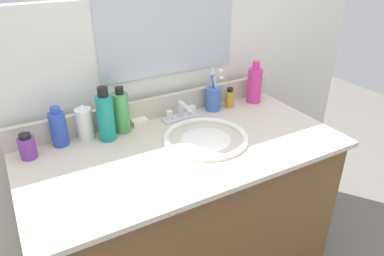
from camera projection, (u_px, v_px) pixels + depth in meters
The scene contains 16 objects.
vanity_cabinet at pixel (186, 231), 1.52m from camera, with size 1.12×0.54×0.79m, color brown.
countertop at pixel (185, 149), 1.33m from camera, with size 1.17×0.58×0.02m, color beige.
backsplash at pixel (154, 108), 1.52m from camera, with size 1.17×0.02×0.09m, color beige.
back_wall at pixel (150, 144), 1.66m from camera, with size 2.27×0.04×1.30m, color silver.
mirror_panel at pixel (168, 4), 1.40m from camera, with size 0.60×0.01×0.56m, color #B2BCC6.
sink_basin at pixel (206, 146), 1.39m from camera, with size 0.33×0.33×0.11m.
faucet at pixel (182, 113), 1.51m from camera, with size 0.16×0.10×0.08m.
bottle_lotion_white at pixel (85, 123), 1.35m from camera, with size 0.06×0.06×0.14m.
bottle_soap_pink at pixel (254, 84), 1.65m from camera, with size 0.07×0.07×0.19m.
bottle_cream_purple at pixel (27, 147), 1.24m from camera, with size 0.06×0.06×0.09m.
bottle_shampoo_blue at pixel (58, 128), 1.30m from camera, with size 0.06×0.06×0.15m.
bottle_oil_amber at pixel (230, 98), 1.62m from camera, with size 0.04×0.04×0.09m.
bottle_toner_green at pixel (121, 112), 1.39m from camera, with size 0.06×0.06×0.19m.
bottle_mouthwash_teal at pixel (106, 116), 1.33m from camera, with size 0.06×0.06×0.21m.
cup_blue_plastic at pixel (213, 98), 1.58m from camera, with size 0.07×0.07×0.19m.
soap_bar at pixel (140, 122), 1.47m from camera, with size 0.06×0.04×0.02m, color white.
Camera 1 is at (-0.54, -1.00, 1.49)m, focal length 33.74 mm.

